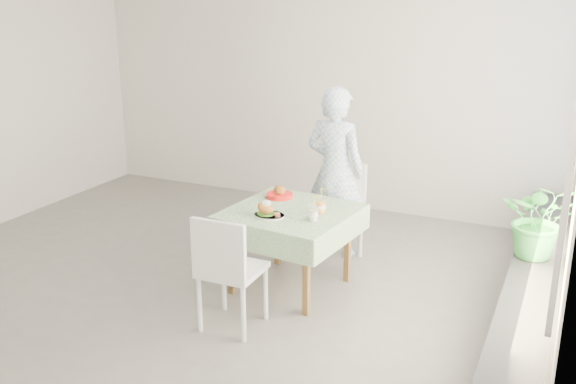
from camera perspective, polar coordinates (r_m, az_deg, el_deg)
The scene contains 12 objects.
floor at distance 6.16m, azimuth -6.54°, elevation -7.41°, with size 6.00×6.00×0.00m, color #5A5755.
wall_back at distance 7.92m, azimuth 2.61°, elevation 8.88°, with size 6.00×0.02×2.80m, color silver.
window_ledge at distance 5.29m, azimuth 20.72°, elevation -9.92°, with size 0.40×4.80×0.50m, color black.
cafe_table at distance 5.73m, azimuth 0.24°, elevation -4.28°, with size 1.15×1.15×0.74m.
chair_far at distance 6.38m, azimuth 4.30°, elevation -3.56°, with size 0.46×0.46×0.97m.
chair_near at distance 5.16m, azimuth -5.01°, elevation -8.88°, with size 0.46×0.46×0.96m.
diner at distance 6.39m, azimuth 4.23°, elevation 1.78°, with size 0.63×0.41×1.72m, color #86AED7.
main_dish at distance 5.46m, azimuth -1.84°, elevation -1.70°, with size 0.28×0.28×0.14m.
juice_cup_orange at distance 5.55m, azimuth 2.93°, elevation -1.24°, with size 0.09×0.09×0.26m.
juice_cup_lemonade at distance 5.36m, azimuth 2.25°, elevation -1.95°, with size 0.09×0.09×0.26m.
second_dish at distance 5.96m, azimuth -0.75°, elevation -0.16°, with size 0.25×0.25×0.12m.
potted_plant at distance 5.55m, azimuth 21.52°, elevation -2.26°, with size 0.59×0.51×0.65m, color #297B3C.
Camera 1 is at (2.97, -4.74, 2.59)m, focal length 40.00 mm.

